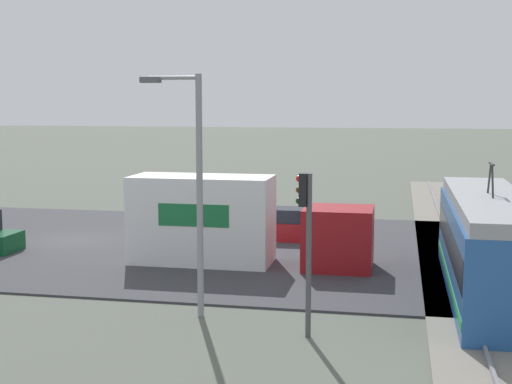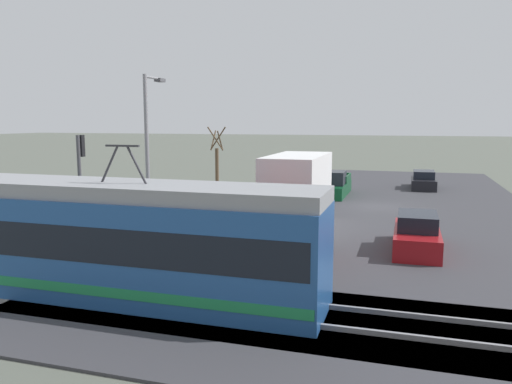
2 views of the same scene
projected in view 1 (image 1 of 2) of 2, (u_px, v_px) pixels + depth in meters
The scene contains 8 objects.
ground_plane at pixel (72, 242), 34.90m from camera, with size 320.00×320.00×0.00m, color #565B51.
road_surface at pixel (72, 241), 34.90m from camera, with size 18.77×46.28×0.08m.
rail_bed at pixel (470, 257), 31.19m from camera, with size 60.16×4.40×0.22m.
light_rail_tram at pixel (488, 246), 24.97m from camera, with size 12.18×2.72×4.63m.
box_truck at pixel (234, 224), 29.69m from camera, with size 2.56×10.07×3.66m.
sedan_car_1 at pixel (290, 227), 35.07m from camera, with size 1.81×4.59×1.55m.
traffic_light_pole at pixel (306, 231), 20.40m from camera, with size 0.28×0.47×4.80m.
street_lamp_near_crossing at pixel (193, 178), 22.26m from camera, with size 0.36×1.95×7.67m.
Camera 1 is at (31.84, 15.69, 6.80)m, focal length 50.00 mm.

